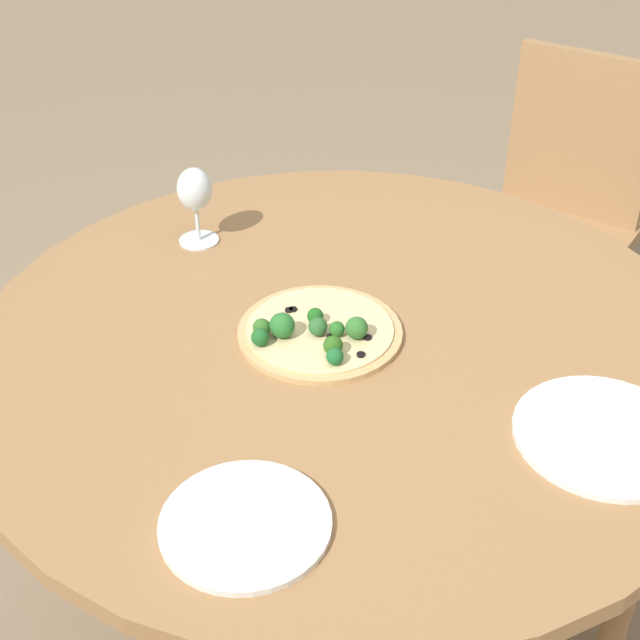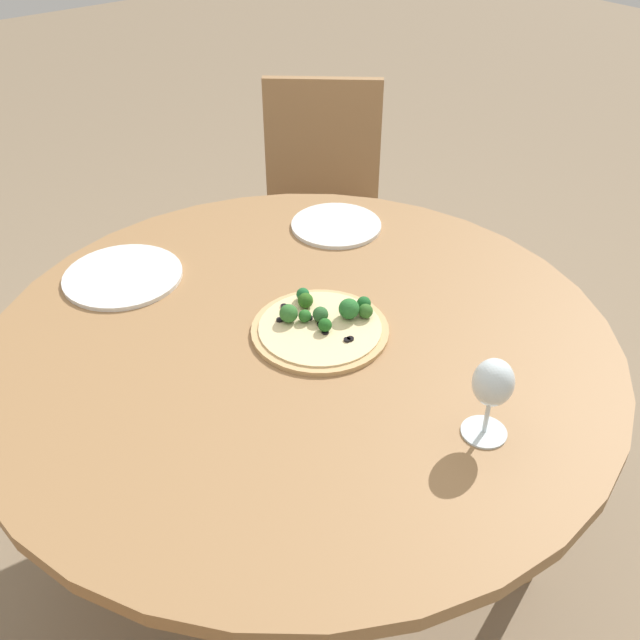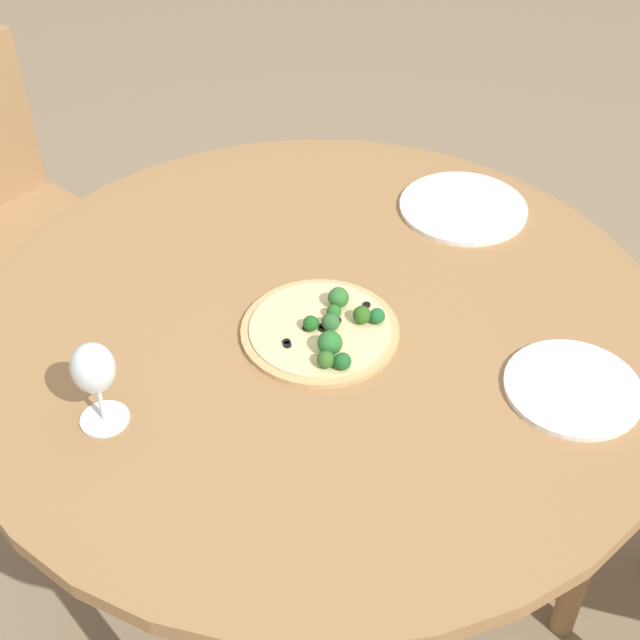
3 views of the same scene
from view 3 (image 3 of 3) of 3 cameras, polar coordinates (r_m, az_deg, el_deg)
name	(u,v)px [view 3 (image 3 of 3)]	position (r m, az deg, el deg)	size (l,w,h in m)	color
ground_plane	(319,550)	(2.13, -0.08, -14.53)	(12.00, 12.00, 0.00)	#847056
dining_table	(318,342)	(1.63, -0.10, -1.39)	(1.27, 1.27, 0.71)	olive
chair_2	(7,217)	(2.39, -19.38, 6.26)	(0.53, 0.53, 0.88)	#997047
pizza	(324,329)	(1.55, 0.26, -0.60)	(0.28, 0.28, 0.06)	tan
wine_glass	(94,371)	(1.38, -14.27, -3.21)	(0.08, 0.08, 0.16)	silver
plate_near	(463,207)	(1.88, 9.15, 7.12)	(0.27, 0.27, 0.01)	silver
plate_far	(573,388)	(1.51, 15.89, -4.21)	(0.23, 0.23, 0.01)	silver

